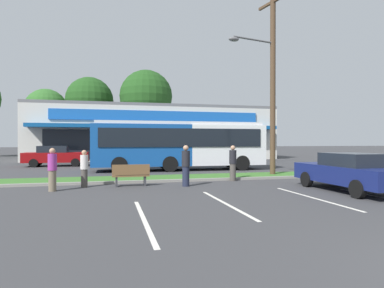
{
  "coord_description": "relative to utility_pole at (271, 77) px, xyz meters",
  "views": [
    {
      "loc": [
        -5.72,
        -2.66,
        1.94
      ],
      "look_at": [
        -0.5,
        18.1,
        1.78
      ],
      "focal_mm": 30.71,
      "sensor_mm": 36.0,
      "label": 1
    }
  ],
  "objects": [
    {
      "name": "curb_lip",
      "position": [
        -2.99,
        -1.2,
        -5.46
      ],
      "size": [
        56.0,
        0.24,
        0.12
      ],
      "primitive_type": "cube",
      "color": "gray",
      "rests_on": "ground_plane"
    },
    {
      "name": "tree_left",
      "position": [
        -17.05,
        31.29,
        0.72
      ],
      "size": [
        5.62,
        5.62,
        9.07
      ],
      "color": "#473323",
      "rests_on": "ground_plane"
    },
    {
      "name": "pedestrian_far",
      "position": [
        -2.83,
        -1.49,
        -4.64
      ],
      "size": [
        0.35,
        0.35,
        1.74
      ],
      "rotation": [
        0.0,
        0.0,
        5.39
      ],
      "color": "#47423D",
      "rests_on": "ground_plane"
    },
    {
      "name": "pedestrian_mid",
      "position": [
        -5.52,
        -2.84,
        -4.62
      ],
      "size": [
        0.36,
        0.36,
        1.78
      ],
      "rotation": [
        0.0,
        0.0,
        1.09
      ],
      "color": "#1E2338",
      "rests_on": "ground_plane"
    },
    {
      "name": "car_0",
      "position": [
        -12.81,
        10.91,
        -4.7
      ],
      "size": [
        4.78,
        1.92,
        1.6
      ],
      "color": "maroon",
      "rests_on": "ground_plane"
    },
    {
      "name": "parking_stripe_0",
      "position": [
        -7.89,
        -8.42,
        -5.51
      ],
      "size": [
        0.12,
        4.8,
        0.01
      ],
      "primitive_type": "cube",
      "color": "silver",
      "rests_on": "ground_plane"
    },
    {
      "name": "pedestrian_near_bench",
      "position": [
        -9.76,
        -2.08,
        -4.72
      ],
      "size": [
        0.32,
        0.32,
        1.58
      ],
      "rotation": [
        0.0,
        0.0,
        5.94
      ],
      "color": "#47423D",
      "rests_on": "ground_plane"
    },
    {
      "name": "pedestrian_by_pole",
      "position": [
        -10.88,
        -2.95,
        -4.67
      ],
      "size": [
        0.34,
        0.34,
        1.68
      ],
      "rotation": [
        0.0,
        0.0,
        2.64
      ],
      "color": "#726651",
      "rests_on": "ground_plane"
    },
    {
      "name": "parking_stripe_1",
      "position": [
        -5.2,
        -6.99,
        -5.51
      ],
      "size": [
        0.12,
        4.8,
        0.01
      ],
      "primitive_type": "cube",
      "color": "silver",
      "rests_on": "ground_plane"
    },
    {
      "name": "bus_stop_bench",
      "position": [
        -7.82,
        -2.25,
        -5.01
      ],
      "size": [
        1.6,
        0.45,
        0.95
      ],
      "rotation": [
        0.0,
        0.0,
        3.14
      ],
      "color": "brown",
      "rests_on": "ground_plane"
    },
    {
      "name": "utility_pole",
      "position": [
        0.0,
        0.0,
        0.0
      ],
      "size": [
        3.14,
        2.38,
        10.33
      ],
      "color": "#4C3826",
      "rests_on": "ground_plane"
    },
    {
      "name": "car_2",
      "position": [
        0.33,
        -5.79,
        -4.75
      ],
      "size": [
        1.94,
        4.79,
        1.49
      ],
      "rotation": [
        0.0,
        0.0,
        1.57
      ],
      "color": "navy",
      "rests_on": "ground_plane"
    },
    {
      "name": "tree_mid",
      "position": [
        -3.87,
        28.3,
        2.57
      ],
      "size": [
        7.13,
        7.13,
        11.67
      ],
      "color": "#473323",
      "rests_on": "ground_plane"
    },
    {
      "name": "tree_mid_left",
      "position": [
        -11.43,
        31.32,
        2.12
      ],
      "size": [
        6.54,
        6.54,
        10.92
      ],
      "color": "#473323",
      "rests_on": "ground_plane"
    },
    {
      "name": "city_bus",
      "position": [
        -4.08,
        5.11,
        -3.75
      ],
      "size": [
        11.59,
        2.85,
        3.25
      ],
      "rotation": [
        0.0,
        0.0,
        -0.02
      ],
      "color": "#144793",
      "rests_on": "ground_plane"
    },
    {
      "name": "storefront_building",
      "position": [
        -3.82,
        21.28,
        -2.61
      ],
      "size": [
        26.0,
        11.85,
        5.81
      ],
      "color": "beige",
      "rests_on": "ground_plane"
    },
    {
      "name": "parking_stripe_2",
      "position": [
        -1.93,
        -6.73,
        -5.51
      ],
      "size": [
        0.12,
        4.8,
        0.01
      ],
      "primitive_type": "cube",
      "color": "silver",
      "rests_on": "ground_plane"
    },
    {
      "name": "grass_median",
      "position": [
        -2.99,
        0.02,
        -5.46
      ],
      "size": [
        56.0,
        2.2,
        0.12
      ],
      "primitive_type": "cube",
      "color": "#386B28",
      "rests_on": "ground_plane"
    },
    {
      "name": "car_1",
      "position": [
        0.59,
        11.17,
        -4.77
      ],
      "size": [
        4.55,
        1.93,
        1.42
      ],
      "color": "#B7B7BC",
      "rests_on": "ground_plane"
    }
  ]
}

